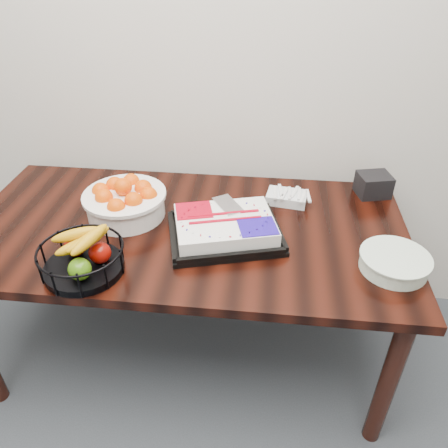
# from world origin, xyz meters

# --- Properties ---
(table) EXTENTS (1.80, 0.90, 0.75)m
(table) POSITION_xyz_m (0.00, 2.00, 0.66)
(table) COLOR black
(table) RESTS_ON ground
(cake_tray) EXTENTS (0.50, 0.44, 0.09)m
(cake_tray) POSITION_xyz_m (0.17, 1.95, 0.79)
(cake_tray) COLOR black
(cake_tray) RESTS_ON table
(tangerine_bowl) EXTENTS (0.34, 0.34, 0.22)m
(tangerine_bowl) POSITION_xyz_m (-0.26, 2.05, 0.84)
(tangerine_bowl) COLOR white
(tangerine_bowl) RESTS_ON table
(fruit_basket) EXTENTS (0.30, 0.30, 0.16)m
(fruit_basket) POSITION_xyz_m (-0.30, 1.68, 0.82)
(fruit_basket) COLOR black
(fruit_basket) RESTS_ON table
(plate_stack) EXTENTS (0.25, 0.25, 0.06)m
(plate_stack) POSITION_xyz_m (0.79, 1.82, 0.78)
(plate_stack) COLOR white
(plate_stack) RESTS_ON table
(fork_bag) EXTENTS (0.19, 0.14, 0.05)m
(fork_bag) POSITION_xyz_m (0.41, 2.23, 0.77)
(fork_bag) COLOR silver
(fork_bag) RESTS_ON table
(napkin_box) EXTENTS (0.16, 0.15, 0.10)m
(napkin_box) POSITION_xyz_m (0.80, 2.34, 0.80)
(napkin_box) COLOR black
(napkin_box) RESTS_ON table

